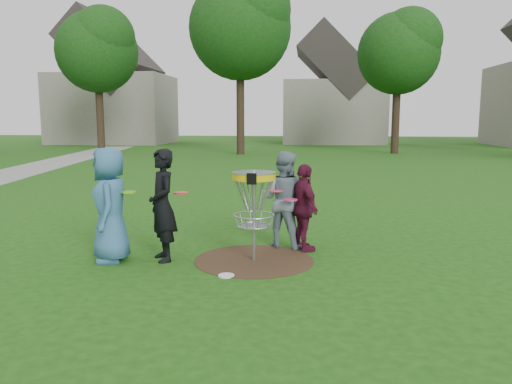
# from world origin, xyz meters

# --- Properties ---
(ground) EXTENTS (100.00, 100.00, 0.00)m
(ground) POSITION_xyz_m (0.00, 0.00, 0.00)
(ground) COLOR #19470F
(ground) RESTS_ON ground
(dirt_patch) EXTENTS (1.80, 1.80, 0.01)m
(dirt_patch) POSITION_xyz_m (0.00, 0.00, 0.00)
(dirt_patch) COLOR #47331E
(dirt_patch) RESTS_ON ground
(player_blue) EXTENTS (0.77, 0.96, 1.71)m
(player_blue) POSITION_xyz_m (-2.12, -0.22, 0.85)
(player_blue) COLOR #34658F
(player_blue) RESTS_ON ground
(player_black) EXTENTS (0.66, 0.73, 1.68)m
(player_black) POSITION_xyz_m (-1.36, -0.11, 0.84)
(player_black) COLOR black
(player_black) RESTS_ON ground
(player_grey) EXTENTS (0.94, 0.84, 1.59)m
(player_grey) POSITION_xyz_m (0.41, 0.88, 0.80)
(player_grey) COLOR gray
(player_grey) RESTS_ON ground
(player_maroon) EXTENTS (0.67, 0.89, 1.41)m
(player_maroon) POSITION_xyz_m (0.74, 0.64, 0.70)
(player_maroon) COLOR #52122A
(player_maroon) RESTS_ON ground
(disc_on_grass) EXTENTS (0.22, 0.22, 0.02)m
(disc_on_grass) POSITION_xyz_m (-0.30, -0.78, 0.01)
(disc_on_grass) COLOR white
(disc_on_grass) RESTS_ON ground
(disc_golf_basket) EXTENTS (0.66, 0.67, 1.38)m
(disc_golf_basket) POSITION_xyz_m (0.00, -0.00, 1.02)
(disc_golf_basket) COLOR #9EA0A5
(disc_golf_basket) RESTS_ON ground
(held_discs) EXTENTS (2.59, 1.03, 0.20)m
(held_discs) POSITION_xyz_m (-0.53, 0.20, 0.98)
(held_discs) COLOR #71CE16
(held_discs) RESTS_ON ground
(tree_row) EXTENTS (51.20, 17.42, 9.90)m
(tree_row) POSITION_xyz_m (0.44, 20.67, 6.21)
(tree_row) COLOR #38281C
(tree_row) RESTS_ON ground
(house_row) EXTENTS (44.50, 10.65, 11.62)m
(house_row) POSITION_xyz_m (4.78, 33.07, 4.14)
(house_row) COLOR gray
(house_row) RESTS_ON ground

